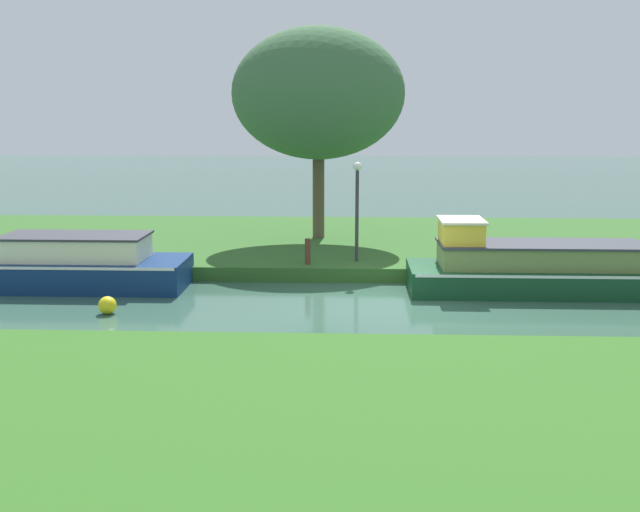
# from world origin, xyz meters

# --- Properties ---
(ground_plane) EXTENTS (120.00, 120.00, 0.00)m
(ground_plane) POSITION_xyz_m (0.00, 0.00, 0.00)
(ground_plane) COLOR #355A49
(riverbank_far) EXTENTS (72.00, 10.00, 0.40)m
(riverbank_far) POSITION_xyz_m (0.00, 7.00, 0.20)
(riverbank_far) COLOR #2F5D24
(riverbank_far) RESTS_ON ground_plane
(riverbank_near) EXTENTS (72.00, 10.00, 0.40)m
(riverbank_near) POSITION_xyz_m (0.00, -9.00, 0.20)
(riverbank_near) COLOR #2E621F
(riverbank_near) RESTS_ON ground_plane
(forest_barge) EXTENTS (7.63, 2.14, 1.90)m
(forest_barge) POSITION_xyz_m (4.02, 1.20, 0.60)
(forest_barge) COLOR #144425
(forest_barge) RESTS_ON ground_plane
(navy_narrowboat) EXTENTS (5.19, 2.08, 1.43)m
(navy_narrowboat) POSITION_xyz_m (-8.08, 1.20, 0.62)
(navy_narrowboat) COLOR navy
(navy_narrowboat) RESTS_ON ground_plane
(willow_tree_left) EXTENTS (5.60, 3.63, 6.88)m
(willow_tree_left) POSITION_xyz_m (-2.14, 6.73, 5.14)
(willow_tree_left) COLOR brown
(willow_tree_left) RESTS_ON riverbank_far
(lamp_post) EXTENTS (0.24, 0.24, 2.81)m
(lamp_post) POSITION_xyz_m (-0.88, 3.07, 2.18)
(lamp_post) COLOR #333338
(lamp_post) RESTS_ON riverbank_far
(mooring_post_near) EXTENTS (0.16, 0.16, 0.72)m
(mooring_post_near) POSITION_xyz_m (-2.25, 2.55, 0.76)
(mooring_post_near) COLOR #553126
(mooring_post_near) RESTS_ON riverbank_far
(mooring_post_far) EXTENTS (0.17, 0.17, 0.56)m
(mooring_post_far) POSITION_xyz_m (3.70, 2.55, 0.68)
(mooring_post_far) COLOR #553524
(mooring_post_far) RESTS_ON riverbank_far
(channel_buoy) EXTENTS (0.41, 0.41, 0.41)m
(channel_buoy) POSITION_xyz_m (-6.66, -1.38, 0.21)
(channel_buoy) COLOR yellow
(channel_buoy) RESTS_ON ground_plane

